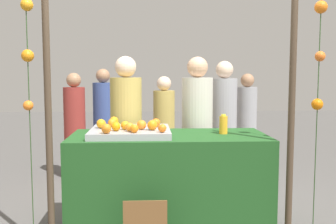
{
  "coord_description": "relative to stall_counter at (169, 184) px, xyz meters",
  "views": [
    {
      "loc": [
        -0.2,
        -3.67,
        1.52
      ],
      "look_at": [
        0.0,
        0.15,
        1.14
      ],
      "focal_mm": 42.21,
      "sensor_mm": 36.0,
      "label": 1
    }
  ],
  "objects": [
    {
      "name": "juice_bottle",
      "position": [
        0.52,
        0.03,
        0.56
      ],
      "size": [
        0.08,
        0.08,
        0.19
      ],
      "color": "gold",
      "rests_on": "stall_counter"
    },
    {
      "name": "crowd_person_1",
      "position": [
        0.03,
        1.77,
        0.22
      ],
      "size": [
        0.3,
        0.3,
        1.48
      ],
      "color": "tan",
      "rests_on": "ground_plane"
    },
    {
      "name": "crowd_person_3",
      "position": [
        -0.88,
        2.47,
        0.27
      ],
      "size": [
        0.32,
        0.32,
        1.59
      ],
      "color": "#384C8C",
      "rests_on": "ground_plane"
    },
    {
      "name": "vendor_left",
      "position": [
        -0.43,
        0.62,
        0.32
      ],
      "size": [
        0.34,
        0.34,
        1.7
      ],
      "color": "tan",
      "rests_on": "ground_plane"
    },
    {
      "name": "orange_1",
      "position": [
        -0.41,
        -0.07,
        0.57
      ],
      "size": [
        0.08,
        0.08,
        0.08
      ],
      "primitive_type": "sphere",
      "color": "orange",
      "rests_on": "orange_tray"
    },
    {
      "name": "orange_3",
      "position": [
        -0.53,
        0.24,
        0.58
      ],
      "size": [
        0.09,
        0.09,
        0.09
      ],
      "primitive_type": "sphere",
      "color": "orange",
      "rests_on": "orange_tray"
    },
    {
      "name": "orange_7",
      "position": [
        -0.07,
        -0.25,
        0.57
      ],
      "size": [
        0.07,
        0.07,
        0.07
      ],
      "primitive_type": "sphere",
      "color": "orange",
      "rests_on": "orange_tray"
    },
    {
      "name": "orange_4",
      "position": [
        -0.64,
        0.04,
        0.58
      ],
      "size": [
        0.09,
        0.09,
        0.09
      ],
      "primitive_type": "sphere",
      "color": "orange",
      "rests_on": "orange_tray"
    },
    {
      "name": "crowd_person_0",
      "position": [
        1.32,
        2.25,
        0.23
      ],
      "size": [
        0.3,
        0.3,
        1.52
      ],
      "color": "#99999E",
      "rests_on": "ground_plane"
    },
    {
      "name": "canopy_post_left",
      "position": [
        -1.0,
        -0.45,
        0.64
      ],
      "size": [
        0.06,
        0.06,
        2.23
      ],
      "primitive_type": "cylinder",
      "color": "#473828",
      "rests_on": "ground_plane"
    },
    {
      "name": "orange_10",
      "position": [
        -0.55,
        -0.29,
        0.57
      ],
      "size": [
        0.09,
        0.09,
        0.09
      ],
      "primitive_type": "sphere",
      "color": "orange",
      "rests_on": "orange_tray"
    },
    {
      "name": "vendor_right",
      "position": [
        0.35,
        0.66,
        0.32
      ],
      "size": [
        0.34,
        0.34,
        1.7
      ],
      "color": "beige",
      "rests_on": "ground_plane"
    },
    {
      "name": "orange_9",
      "position": [
        -0.48,
        -0.14,
        0.57
      ],
      "size": [
        0.08,
        0.08,
        0.08
      ],
      "primitive_type": "sphere",
      "color": "orange",
      "rests_on": "orange_tray"
    },
    {
      "name": "orange_0",
      "position": [
        -0.16,
        -0.11,
        0.58
      ],
      "size": [
        0.09,
        0.09,
        0.09
      ],
      "primitive_type": "sphere",
      "color": "orange",
      "rests_on": "orange_tray"
    },
    {
      "name": "orange_2",
      "position": [
        -0.54,
        0.13,
        0.57
      ],
      "size": [
        0.08,
        0.08,
        0.08
      ],
      "primitive_type": "sphere",
      "color": "orange",
      "rests_on": "orange_tray"
    },
    {
      "name": "orange_5",
      "position": [
        -0.26,
        -0.07,
        0.58
      ],
      "size": [
        0.09,
        0.09,
        0.09
      ],
      "primitive_type": "sphere",
      "color": "orange",
      "rests_on": "orange_tray"
    },
    {
      "name": "crowd_person_4",
      "position": [
        0.8,
        1.43,
        0.31
      ],
      "size": [
        0.34,
        0.34,
        1.68
      ],
      "color": "#99999E",
      "rests_on": "ground_plane"
    },
    {
      "name": "canopy_post_right",
      "position": [
        1.0,
        -0.45,
        0.64
      ],
      "size": [
        0.06,
        0.06,
        2.23
      ],
      "primitive_type": "cylinder",
      "color": "#473828",
      "rests_on": "ground_plane"
    },
    {
      "name": "orange_tray",
      "position": [
        -0.36,
        -0.0,
        0.5
      ],
      "size": [
        0.74,
        0.7,
        0.06
      ],
      "primitive_type": "cube",
      "color": "#9EA0A5",
      "rests_on": "stall_counter"
    },
    {
      "name": "crowd_person_2",
      "position": [
        -1.25,
        2.02,
        0.24
      ],
      "size": [
        0.31,
        0.31,
        1.53
      ],
      "color": "maroon",
      "rests_on": "ground_plane"
    },
    {
      "name": "orange_6",
      "position": [
        -0.12,
        0.09,
        0.57
      ],
      "size": [
        0.08,
        0.08,
        0.08
      ],
      "primitive_type": "sphere",
      "color": "orange",
      "rests_on": "orange_tray"
    },
    {
      "name": "garland_strand_left",
      "position": [
        -1.14,
        -0.47,
        1.22
      ],
      "size": [
        0.1,
        0.1,
        2.15
      ],
      "color": "#2D4C23",
      "rests_on": "ground_plane"
    },
    {
      "name": "garland_strand_right",
      "position": [
        1.21,
        -0.48,
        1.19
      ],
      "size": [
        0.1,
        0.11,
        2.15
      ],
      "color": "#2D4C23",
      "rests_on": "ground_plane"
    },
    {
      "name": "stall_counter",
      "position": [
        0.0,
        0.0,
        0.0
      ],
      "size": [
        1.84,
        0.83,
        0.94
      ],
      "primitive_type": "cube",
      "color": "#1E4C1E",
      "rests_on": "ground_plane"
    },
    {
      "name": "orange_11",
      "position": [
        -0.36,
        -0.17,
        0.57
      ],
      "size": [
        0.08,
        0.08,
        0.08
      ],
      "primitive_type": "sphere",
      "color": "orange",
      "rests_on": "orange_tray"
    },
    {
      "name": "orange_8",
      "position": [
        -0.32,
        -0.26,
        0.57
      ],
      "size": [
        0.07,
        0.07,
        0.07
      ],
      "primitive_type": "sphere",
      "color": "orange",
      "rests_on": "orange_tray"
    }
  ]
}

